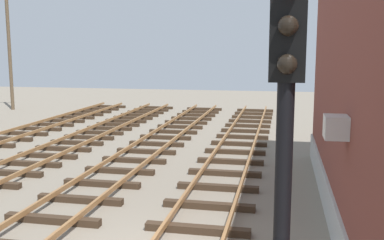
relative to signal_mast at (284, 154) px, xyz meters
The scene contains 2 objects.
signal_mast is the anchor object (origin of this frame).
utility_pole_far 31.27m from the signal_mast, 128.03° to the left, with size 1.80×0.24×9.05m.
Camera 1 is at (2.49, -8.18, 4.23)m, focal length 42.19 mm.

